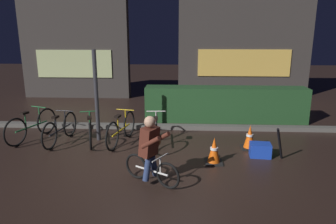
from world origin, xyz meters
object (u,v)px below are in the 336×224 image
object	(u,v)px
parked_bike_leftmost	(32,126)
parked_bike_left_mid	(60,129)
parked_bike_center_left	(90,129)
street_post	(96,96)
parked_bike_center_right	(121,129)
traffic_cone_near	(214,151)
blue_crate	(260,150)
traffic_cone_far	(250,137)
cyclist	(151,150)
closed_umbrella	(280,144)
parked_bike_right_mid	(156,131)

from	to	relation	value
parked_bike_leftmost	parked_bike_left_mid	xyz separation A→B (m)	(0.79, -0.18, -0.02)
parked_bike_center_left	parked_bike_leftmost	bearing A→B (deg)	67.73
street_post	parked_bike_center_right	size ratio (longest dim) A/B	1.34
parked_bike_leftmost	parked_bike_left_mid	size ratio (longest dim) A/B	1.03
traffic_cone_near	blue_crate	xyz separation A→B (m)	(1.04, 0.40, -0.12)
street_post	traffic_cone_far	size ratio (longest dim) A/B	3.97
traffic_cone_far	blue_crate	bearing A→B (deg)	-74.26
cyclist	closed_umbrella	xyz separation A→B (m)	(2.57, 1.07, -0.24)
street_post	cyclist	distance (m)	2.76
parked_bike_center_right	parked_bike_right_mid	xyz separation A→B (m)	(0.85, -0.12, 0.00)
parked_bike_leftmost	parked_bike_center_right	distance (m)	2.30
traffic_cone_far	closed_umbrella	world-z (taller)	closed_umbrella
parked_bike_leftmost	parked_bike_center_right	world-z (taller)	parked_bike_leftmost
traffic_cone_far	cyclist	world-z (taller)	cyclist
cyclist	closed_umbrella	world-z (taller)	cyclist
parked_bike_center_right	traffic_cone_near	world-z (taller)	parked_bike_center_right
traffic_cone_near	cyclist	size ratio (longest dim) A/B	0.44
closed_umbrella	parked_bike_left_mid	bearing A→B (deg)	-64.50
blue_crate	traffic_cone_near	bearing A→B (deg)	-158.92
parked_bike_leftmost	blue_crate	xyz separation A→B (m)	(5.47, -0.84, -0.21)
parked_bike_center_left	cyclist	size ratio (longest dim) A/B	1.24
parked_bike_leftmost	parked_bike_right_mid	world-z (taller)	parked_bike_leftmost
parked_bike_center_left	closed_umbrella	world-z (taller)	closed_umbrella
blue_crate	cyclist	size ratio (longest dim) A/B	0.35
parked_bike_left_mid	traffic_cone_far	world-z (taller)	parked_bike_left_mid
traffic_cone_near	closed_umbrella	xyz separation A→B (m)	(1.36, 0.15, 0.12)
street_post	parked_bike_center_right	xyz separation A→B (m)	(0.62, -0.21, -0.77)
parked_bike_center_left	cyclist	world-z (taller)	cyclist
closed_umbrella	street_post	bearing A→B (deg)	-69.70
parked_bike_left_mid	parked_bike_center_left	xyz separation A→B (m)	(0.74, 0.02, -0.00)
parked_bike_center_left	traffic_cone_near	size ratio (longest dim) A/B	2.79
parked_bike_left_mid	parked_bike_center_left	size ratio (longest dim) A/B	1.04
street_post	parked_bike_leftmost	distance (m)	1.83
parked_bike_left_mid	parked_bike_center_right	world-z (taller)	parked_bike_center_right
parked_bike_left_mid	parked_bike_center_right	xyz separation A→B (m)	(1.50, 0.02, 0.02)
blue_crate	closed_umbrella	size ratio (longest dim) A/B	0.52
traffic_cone_near	blue_crate	distance (m)	1.12
parked_bike_right_mid	cyclist	size ratio (longest dim) A/B	1.37
traffic_cone_near	parked_bike_right_mid	bearing A→B (deg)	143.08
parked_bike_center_left	traffic_cone_far	world-z (taller)	parked_bike_center_left
parked_bike_center_left	parked_bike_center_right	distance (m)	0.76
parked_bike_center_right	traffic_cone_near	xyz separation A→B (m)	(2.14, -1.09, -0.09)
parked_bike_left_mid	parked_bike_right_mid	bearing A→B (deg)	-84.55
parked_bike_left_mid	cyclist	world-z (taller)	cyclist
blue_crate	parked_bike_left_mid	bearing A→B (deg)	171.90
traffic_cone_far	parked_bike_center_left	bearing A→B (deg)	176.89
cyclist	street_post	bearing A→B (deg)	155.96
cyclist	closed_umbrella	distance (m)	2.79
blue_crate	closed_umbrella	world-z (taller)	closed_umbrella
parked_bike_left_mid	traffic_cone_near	distance (m)	3.79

